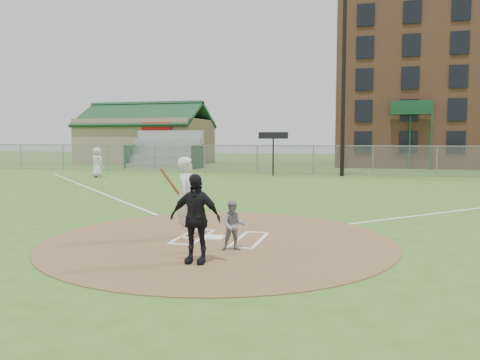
% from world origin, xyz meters
% --- Properties ---
extents(ground, '(140.00, 140.00, 0.00)m').
position_xyz_m(ground, '(0.00, 0.00, 0.00)').
color(ground, '#396121').
rests_on(ground, ground).
extents(dirt_circle, '(8.40, 8.40, 0.02)m').
position_xyz_m(dirt_circle, '(0.00, 0.00, 0.01)').
color(dirt_circle, brown).
rests_on(dirt_circle, ground).
extents(home_plate, '(0.51, 0.51, 0.03)m').
position_xyz_m(home_plate, '(-0.18, 0.12, 0.04)').
color(home_plate, white).
rests_on(home_plate, dirt_circle).
extents(foul_line_third, '(17.04, 17.04, 0.01)m').
position_xyz_m(foul_line_third, '(-9.00, 9.00, 0.01)').
color(foul_line_third, white).
rests_on(foul_line_third, ground).
extents(catcher, '(0.64, 0.56, 1.09)m').
position_xyz_m(catcher, '(0.64, -0.98, 0.57)').
color(catcher, gray).
rests_on(catcher, dirt_circle).
extents(umpire, '(1.03, 0.44, 1.76)m').
position_xyz_m(umpire, '(0.19, -2.17, 0.90)').
color(umpire, black).
rests_on(umpire, dirt_circle).
extents(ondeck_player, '(1.09, 0.90, 1.91)m').
position_xyz_m(ondeck_player, '(-13.18, 15.96, 0.96)').
color(ondeck_player, silver).
rests_on(ondeck_player, ground).
extents(batters_boxes, '(2.08, 1.88, 0.01)m').
position_xyz_m(batters_boxes, '(0.00, 0.15, 0.03)').
color(batters_boxes, white).
rests_on(batters_boxes, dirt_circle).
extents(batter_at_plate, '(0.72, 1.05, 2.00)m').
position_xyz_m(batter_at_plate, '(-0.81, -0.00, 1.02)').
color(batter_at_plate, silver).
rests_on(batter_at_plate, dirt_circle).
extents(outfield_fence, '(56.08, 0.08, 2.03)m').
position_xyz_m(outfield_fence, '(0.00, 22.00, 1.02)').
color(outfield_fence, slate).
rests_on(outfield_fence, ground).
extents(bleachers, '(6.08, 3.20, 3.20)m').
position_xyz_m(bleachers, '(-13.00, 26.20, 1.59)').
color(bleachers, '#B7BABF').
rests_on(bleachers, ground).
extents(clubhouse, '(12.20, 8.71, 6.23)m').
position_xyz_m(clubhouse, '(-18.00, 32.99, 2.39)').
color(clubhouse, '#9B8B69').
rests_on(clubhouse, ground).
extents(light_pole, '(1.20, 0.30, 12.22)m').
position_xyz_m(light_pole, '(2.00, 21.00, 6.61)').
color(light_pole, black).
rests_on(light_pole, ground).
extents(scoreboard_sign, '(2.00, 0.10, 2.93)m').
position_xyz_m(scoreboard_sign, '(-2.50, 20.20, 2.39)').
color(scoreboard_sign, black).
rests_on(scoreboard_sign, ground).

